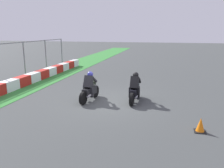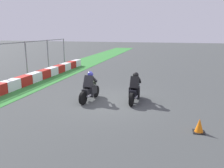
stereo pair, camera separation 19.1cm
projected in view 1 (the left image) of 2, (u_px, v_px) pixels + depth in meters
name	position (u px, v px, depth m)	size (l,w,h in m)	color
ground_plane	(110.00, 101.00, 11.59)	(120.00, 120.00, 0.00)	#414443
grass_verge	(0.00, 93.00, 13.09)	(72.00, 3.65, 0.02)	#348335
track_barrier	(2.00, 88.00, 12.97)	(21.98, 0.60, 0.64)	red
rider_lane_a	(135.00, 90.00, 11.44)	(2.04, 0.55, 1.51)	black
rider_lane_b	(89.00, 89.00, 11.60)	(2.04, 0.58, 1.51)	black
traffic_cone	(200.00, 125.00, 8.07)	(0.40, 0.40, 0.52)	black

